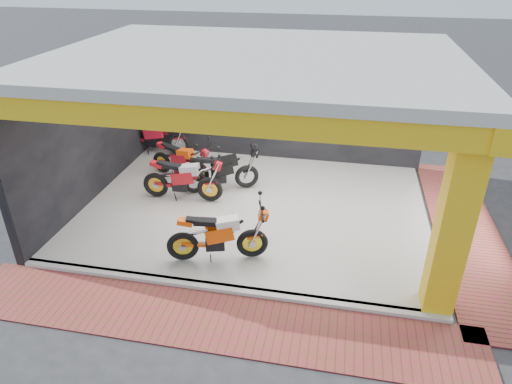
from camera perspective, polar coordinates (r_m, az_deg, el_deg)
ground at (r=9.39m, az=-2.55°, el=-8.27°), size 80.00×80.00×0.00m
showroom_floor at (r=11.00m, az=-0.11°, el=-2.00°), size 8.00×6.00×0.10m
showroom_ceiling at (r=9.72m, az=-0.13°, el=16.43°), size 8.40×6.40×0.20m
back_wall at (r=13.14m, az=2.61°, el=11.18°), size 8.20×0.20×3.50m
left_wall at (r=11.72m, az=-20.34°, el=7.32°), size 0.20×6.20×3.50m
corner_column at (r=7.83m, az=23.51°, el=-3.65°), size 0.50×0.50×3.50m
header_beam_front at (r=6.98m, az=-5.08°, el=9.07°), size 8.40×0.30×0.40m
header_beam_right at (r=9.83m, az=23.98°, el=12.43°), size 0.30×6.40×0.40m
floor_kerb at (r=8.59m, az=-4.19°, el=-11.94°), size 8.00×0.20×0.10m
paver_front at (r=8.05m, az=-5.67°, el=-15.61°), size 9.00×1.40×0.03m
paver_right at (r=11.24m, az=24.72°, el=-4.38°), size 1.40×7.00×0.03m
moto_hero at (r=8.88m, az=-0.47°, el=-4.79°), size 2.23×1.32×1.28m
moto_row_a at (r=10.93m, az=-5.86°, el=1.78°), size 2.14×0.84×1.30m
moto_row_b at (r=11.53m, az=-1.17°, el=3.31°), size 2.21×1.53×1.27m
moto_row_c at (r=11.89m, az=-7.15°, el=3.68°), size 2.08×1.31×1.19m
moto_row_d at (r=13.57m, az=-9.74°, el=7.31°), size 2.47×1.03×1.48m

